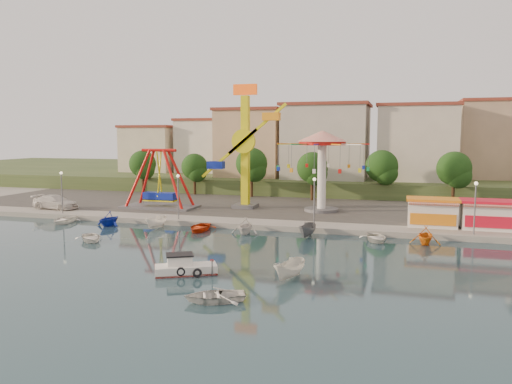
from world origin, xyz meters
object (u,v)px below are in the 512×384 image
at_px(wave_swinger, 322,153).
at_px(van, 56,202).
at_px(pirate_ship_ride, 160,180).
at_px(kamikaze_tower, 248,150).
at_px(cabin_motorboat, 185,268).
at_px(rowboat_a, 91,237).
at_px(skiff, 290,270).

relative_size(wave_swinger, van, 1.83).
distance_m(pirate_ship_ride, wave_swinger, 22.04).
relative_size(pirate_ship_ride, kamikaze_tower, 0.61).
xyz_separation_m(wave_swinger, cabin_motorboat, (-5.59, -29.99, -7.76)).
distance_m(cabin_motorboat, van, 36.23).
height_order(wave_swinger, rowboat_a, wave_swinger).
distance_m(pirate_ship_ride, skiff, 35.49).
height_order(pirate_ship_ride, van, pirate_ship_ride).
bearing_deg(pirate_ship_ride, skiff, -47.55).
distance_m(rowboat_a, skiff, 22.83).
relative_size(cabin_motorboat, skiff, 1.32).
height_order(wave_swinger, van, wave_swinger).
distance_m(kamikaze_tower, cabin_motorboat, 31.27).
relative_size(skiff, van, 0.58).
height_order(kamikaze_tower, wave_swinger, kamikaze_tower).
xyz_separation_m(pirate_ship_ride, wave_swinger, (21.48, 3.11, 3.80)).
height_order(pirate_ship_ride, wave_swinger, wave_swinger).
bearing_deg(skiff, cabin_motorboat, -157.39).
relative_size(rowboat_a, skiff, 1.00).
bearing_deg(wave_swinger, pirate_ship_ride, -171.76).
bearing_deg(rowboat_a, skiff, -63.88).
height_order(pirate_ship_ride, cabin_motorboat, pirate_ship_ride).
relative_size(wave_swinger, rowboat_a, 3.13).
height_order(pirate_ship_ride, rowboat_a, pirate_ship_ride).
xyz_separation_m(wave_swinger, van, (-34.36, -8.01, -6.68)).
xyz_separation_m(rowboat_a, van, (-15.04, 13.96, 1.14)).
bearing_deg(pirate_ship_ride, kamikaze_tower, 14.79).
height_order(skiff, van, van).
bearing_deg(rowboat_a, van, 91.63).
bearing_deg(cabin_motorboat, van, 114.22).
distance_m(kamikaze_tower, van, 26.57).
xyz_separation_m(wave_swinger, skiff, (2.34, -29.16, -7.48)).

